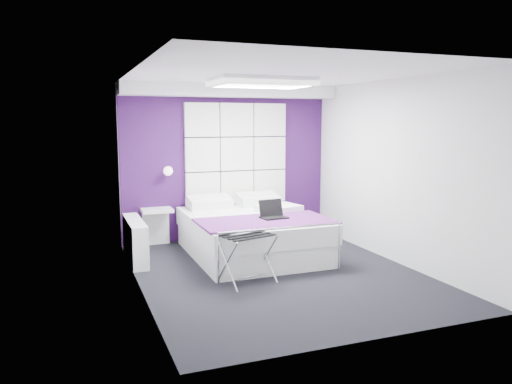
{
  "coord_description": "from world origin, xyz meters",
  "views": [
    {
      "loc": [
        -2.56,
        -5.91,
        2.01
      ],
      "look_at": [
        -0.18,
        0.35,
        1.06
      ],
      "focal_mm": 35.0,
      "sensor_mm": 36.0,
      "label": 1
    }
  ],
  "objects_px": {
    "radiator": "(135,240)",
    "wall_lamp": "(168,171)",
    "bed": "(251,233)",
    "luggage_rack": "(247,259)",
    "nightstand": "(157,210)",
    "laptop": "(273,213)"
  },
  "relations": [
    {
      "from": "radiator",
      "to": "wall_lamp",
      "type": "bearing_deg",
      "value": 49.9
    },
    {
      "from": "bed",
      "to": "luggage_rack",
      "type": "xyz_separation_m",
      "value": [
        -0.51,
        -1.24,
        -0.03
      ]
    },
    {
      "from": "luggage_rack",
      "to": "wall_lamp",
      "type": "bearing_deg",
      "value": 87.76
    },
    {
      "from": "wall_lamp",
      "to": "nightstand",
      "type": "bearing_deg",
      "value": -168.52
    },
    {
      "from": "nightstand",
      "to": "wall_lamp",
      "type": "bearing_deg",
      "value": 11.48
    },
    {
      "from": "laptop",
      "to": "bed",
      "type": "bearing_deg",
      "value": 104.82
    },
    {
      "from": "bed",
      "to": "luggage_rack",
      "type": "relative_size",
      "value": 3.63
    },
    {
      "from": "radiator",
      "to": "nightstand",
      "type": "height_order",
      "value": "nightstand"
    },
    {
      "from": "wall_lamp",
      "to": "luggage_rack",
      "type": "xyz_separation_m",
      "value": [
        0.53,
        -2.28,
        -0.91
      ]
    },
    {
      "from": "luggage_rack",
      "to": "laptop",
      "type": "bearing_deg",
      "value": 34.13
    },
    {
      "from": "bed",
      "to": "nightstand",
      "type": "height_order",
      "value": "bed"
    },
    {
      "from": "nightstand",
      "to": "laptop",
      "type": "xyz_separation_m",
      "value": [
        1.41,
        -1.45,
        0.11
      ]
    },
    {
      "from": "wall_lamp",
      "to": "radiator",
      "type": "distance_m",
      "value": 1.35
    },
    {
      "from": "radiator",
      "to": "bed",
      "type": "xyz_separation_m",
      "value": [
        1.68,
        -0.28,
        0.04
      ]
    },
    {
      "from": "wall_lamp",
      "to": "bed",
      "type": "bearing_deg",
      "value": -45.03
    },
    {
      "from": "wall_lamp",
      "to": "luggage_rack",
      "type": "height_order",
      "value": "wall_lamp"
    },
    {
      "from": "wall_lamp",
      "to": "radiator",
      "type": "relative_size",
      "value": 0.12
    },
    {
      "from": "bed",
      "to": "laptop",
      "type": "distance_m",
      "value": 0.6
    },
    {
      "from": "radiator",
      "to": "luggage_rack",
      "type": "relative_size",
      "value": 1.93
    },
    {
      "from": "bed",
      "to": "laptop",
      "type": "relative_size",
      "value": 6.2
    },
    {
      "from": "laptop",
      "to": "luggage_rack",
      "type": "bearing_deg",
      "value": -135.91
    },
    {
      "from": "bed",
      "to": "nightstand",
      "type": "bearing_deg",
      "value": 141.0
    }
  ]
}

